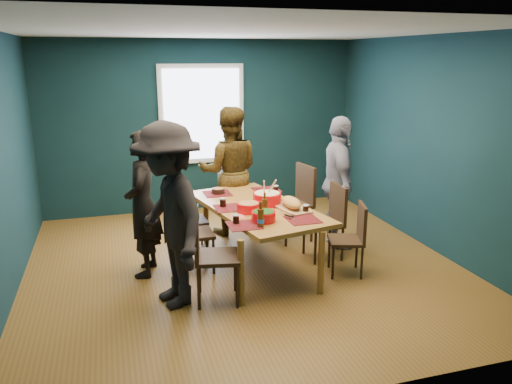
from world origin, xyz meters
TOP-DOWN VIEW (x-y plane):
  - room at (0.00, 0.27)m, footprint 5.01×5.01m
  - dining_table at (0.16, -0.03)m, footprint 1.36×2.13m
  - chair_left_far at (-0.57, 0.67)m, footprint 0.38×0.38m
  - chair_left_mid at (-0.65, 0.05)m, footprint 0.42×0.42m
  - chair_left_near at (-0.57, -0.75)m, footprint 0.52×0.52m
  - chair_right_far at (0.97, 0.70)m, footprint 0.53×0.53m
  - chair_right_mid at (1.11, -0.02)m, footprint 0.42×0.42m
  - chair_right_near at (1.15, -0.56)m, footprint 0.47×0.47m
  - person_far_left at (-1.13, 0.13)m, footprint 0.53×0.68m
  - person_back at (0.13, 1.20)m, footprint 1.00×0.85m
  - person_right at (1.35, 0.30)m, footprint 0.64×1.08m
  - person_near_left at (-0.93, -0.68)m, footprint 0.95×1.33m
  - bowl_salad at (0.00, -0.23)m, footprint 0.26×0.26m
  - bowl_dumpling at (0.30, 0.00)m, footprint 0.33×0.33m
  - bowl_herbs at (0.07, -0.59)m, footprint 0.26×0.26m
  - cutting_board at (0.50, -0.27)m, footprint 0.36×0.64m
  - small_bowl at (-0.16, 0.63)m, footprint 0.17×0.17m
  - beer_bottle_a at (-0.01, -0.75)m, footprint 0.07×0.07m
  - beer_bottle_b at (0.15, -0.38)m, footprint 0.06×0.06m
  - cola_glass_a at (-0.23, -0.58)m, footprint 0.07×0.07m
  - cola_glass_b at (0.61, -0.45)m, footprint 0.07×0.07m
  - cola_glass_c at (0.57, 0.48)m, footprint 0.06×0.06m
  - cola_glass_d at (-0.23, 0.04)m, footprint 0.08×0.08m
  - napkin_a at (0.56, -0.00)m, footprint 0.16×0.16m
  - napkin_b at (-0.16, -0.36)m, footprint 0.14×0.14m
  - napkin_c at (0.46, -0.70)m, footprint 0.17×0.17m

SIDE VIEW (x-z plane):
  - chair_left_far at x=-0.57m, z-range 0.07..0.89m
  - chair_right_near at x=1.15m, z-range 0.07..0.90m
  - chair_left_mid at x=-0.65m, z-range 0.08..1.00m
  - chair_right_mid at x=1.11m, z-range 0.08..1.00m
  - chair_left_near at x=-0.57m, z-range 0.08..1.06m
  - chair_right_far at x=0.97m, z-range 0.08..1.11m
  - dining_table at x=0.16m, z-range 0.30..1.05m
  - napkin_c at x=0.46m, z-range 0.75..0.75m
  - napkin_a at x=0.56m, z-range 0.75..0.75m
  - napkin_b at x=-0.16m, z-range 0.75..0.75m
  - small_bowl at x=-0.16m, z-range 0.75..0.82m
  - cola_glass_c at x=0.57m, z-range 0.75..0.84m
  - cola_glass_b at x=0.61m, z-range 0.75..0.85m
  - cola_glass_a at x=-0.23m, z-range 0.75..0.85m
  - bowl_salad at x=0.00m, z-range 0.75..0.86m
  - cola_glass_d at x=-0.23m, z-range 0.75..0.86m
  - bowl_herbs at x=0.07m, z-range 0.75..0.86m
  - cutting_board at x=0.50m, z-range 0.74..0.88m
  - bowl_dumpling at x=0.30m, z-range 0.67..0.98m
  - person_far_left at x=-1.13m, z-range 0.00..1.66m
  - beer_bottle_a at x=-0.01m, z-range 0.71..0.98m
  - beer_bottle_b at x=0.15m, z-range 0.72..0.97m
  - person_right at x=1.35m, z-range 0.00..1.72m
  - person_back at x=0.13m, z-range 0.00..1.79m
  - person_near_left at x=-0.93m, z-range 0.00..1.85m
  - room at x=0.00m, z-range 0.01..2.73m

